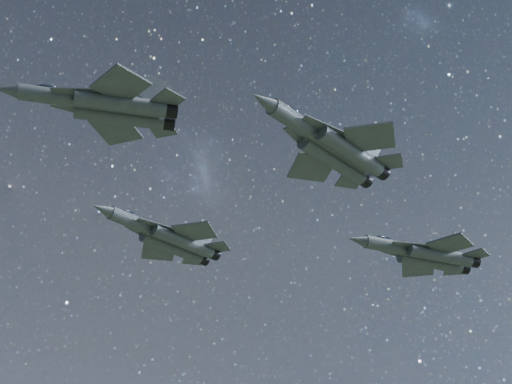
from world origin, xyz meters
TOP-DOWN VIEW (x-y plane):
  - jet_lead at (-20.45, -4.23)m, footprint 16.24×10.74m
  - jet_left at (-4.53, 13.04)m, footprint 17.64×12.25m
  - jet_right at (-0.21, -10.77)m, footprint 18.45×12.74m
  - jet_slot at (19.91, -3.24)m, footprint 17.14×11.68m

SIDE VIEW (x-z plane):
  - jet_slot at x=19.91m, z-range 147.76..152.06m
  - jet_left at x=-4.53m, z-range 149.42..153.85m
  - jet_lead at x=-20.45m, z-range 150.24..154.39m
  - jet_right at x=-0.21m, z-range 150.07..154.71m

